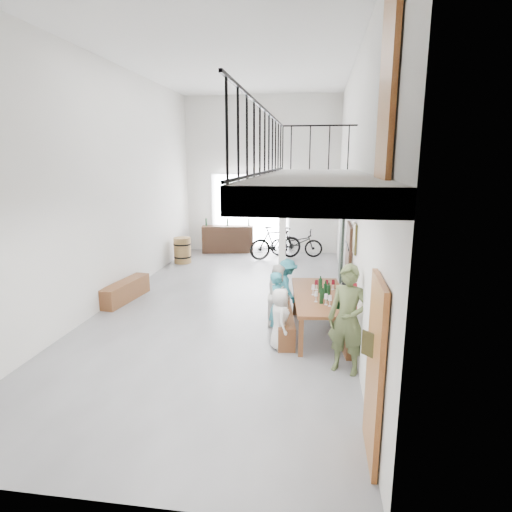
% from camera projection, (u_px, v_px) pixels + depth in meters
% --- Properties ---
extents(floor, '(12.00, 12.00, 0.00)m').
position_uv_depth(floor, '(228.00, 304.00, 10.04)').
color(floor, slate).
rests_on(floor, ground).
extents(room_walls, '(12.00, 12.00, 12.00)m').
position_uv_depth(room_walls, '(225.00, 149.00, 9.26)').
color(room_walls, white).
rests_on(room_walls, ground).
extents(gateway_portal, '(2.80, 0.08, 2.80)m').
position_uv_depth(gateway_portal, '(250.00, 214.00, 15.52)').
color(gateway_portal, white).
rests_on(gateway_portal, ground).
extents(right_wall_decor, '(0.07, 8.28, 5.07)m').
position_uv_depth(right_wall_decor, '(355.00, 252.00, 7.48)').
color(right_wall_decor, '#A35F25').
rests_on(right_wall_decor, ground).
extents(balcony, '(1.52, 5.62, 4.00)m').
position_uv_depth(balcony, '(315.00, 186.00, 6.09)').
color(balcony, silver).
rests_on(balcony, ground).
extents(tasting_table, '(1.20, 2.45, 0.79)m').
position_uv_depth(tasting_table, '(319.00, 299.00, 8.22)').
color(tasting_table, brown).
rests_on(tasting_table, ground).
extents(bench_inner, '(0.56, 1.95, 0.44)m').
position_uv_depth(bench_inner, '(284.00, 321.00, 8.40)').
color(bench_inner, brown).
rests_on(bench_inner, ground).
extents(bench_wall, '(0.59, 2.26, 0.52)m').
position_uv_depth(bench_wall, '(343.00, 322.00, 8.25)').
color(bench_wall, brown).
rests_on(bench_wall, ground).
extents(tableware, '(0.46, 1.08, 0.35)m').
position_uv_depth(tableware, '(324.00, 291.00, 8.00)').
color(tableware, black).
rests_on(tableware, tasting_table).
extents(side_bench, '(0.57, 1.70, 0.47)m').
position_uv_depth(side_bench, '(125.00, 291.00, 10.28)').
color(side_bench, brown).
rests_on(side_bench, ground).
extents(oak_barrel, '(0.57, 0.57, 0.84)m').
position_uv_depth(oak_barrel, '(182.00, 250.00, 13.97)').
color(oak_barrel, brown).
rests_on(oak_barrel, ground).
extents(serving_counter, '(1.90, 0.82, 0.97)m').
position_uv_depth(serving_counter, '(228.00, 239.00, 15.55)').
color(serving_counter, '#3E2517').
rests_on(serving_counter, ground).
extents(counter_bottles, '(1.59, 0.27, 0.28)m').
position_uv_depth(counter_bottles, '(227.00, 222.00, 15.40)').
color(counter_bottles, black).
rests_on(counter_bottles, serving_counter).
extents(guest_left_a, '(0.46, 0.61, 1.12)m').
position_uv_depth(guest_left_a, '(280.00, 319.00, 7.60)').
color(guest_left_a, white).
rests_on(guest_left_a, ground).
extents(guest_left_b, '(0.36, 0.50, 1.27)m').
position_uv_depth(guest_left_b, '(278.00, 305.00, 8.10)').
color(guest_left_b, teal).
rests_on(guest_left_b, ground).
extents(guest_left_c, '(0.63, 0.73, 1.27)m').
position_uv_depth(guest_left_c, '(279.00, 295.00, 8.68)').
color(guest_left_c, white).
rests_on(guest_left_c, ground).
extents(guest_left_d, '(0.72, 0.92, 1.25)m').
position_uv_depth(guest_left_d, '(287.00, 287.00, 9.23)').
color(guest_left_d, teal).
rests_on(guest_left_d, ground).
extents(guest_right_a, '(0.47, 0.76, 1.21)m').
position_uv_depth(guest_right_a, '(352.00, 315.00, 7.65)').
color(guest_right_a, red).
rests_on(guest_right_a, ground).
extents(guest_right_b, '(0.83, 1.26, 1.30)m').
position_uv_depth(guest_right_b, '(349.00, 301.00, 8.27)').
color(guest_right_b, black).
rests_on(guest_right_b, ground).
extents(guest_right_c, '(0.48, 0.58, 1.01)m').
position_uv_depth(guest_right_c, '(350.00, 298.00, 8.90)').
color(guest_right_c, white).
rests_on(guest_right_c, ground).
extents(host_standing, '(0.75, 0.63, 1.76)m').
position_uv_depth(host_standing, '(348.00, 320.00, 6.68)').
color(host_standing, '#4D5932').
rests_on(host_standing, ground).
extents(potted_plant, '(0.49, 0.47, 0.43)m').
position_uv_depth(potted_plant, '(333.00, 292.00, 10.28)').
color(potted_plant, '#17541B').
rests_on(potted_plant, ground).
extents(bicycle_near, '(1.83, 0.68, 0.95)m').
position_uv_depth(bicycle_near, '(296.00, 243.00, 14.87)').
color(bicycle_near, black).
rests_on(bicycle_near, ground).
extents(bicycle_far, '(1.91, 1.38, 1.13)m').
position_uv_depth(bicycle_far, '(276.00, 243.00, 14.49)').
color(bicycle_far, black).
rests_on(bicycle_far, ground).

